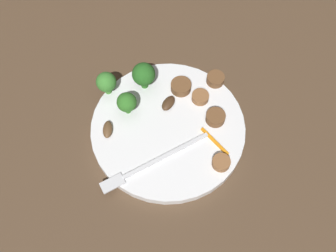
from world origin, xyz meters
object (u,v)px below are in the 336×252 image
Objects in this scene: sausage_slice_0 at (221,163)px; broccoli_floret_0 at (127,102)px; mushroom_1 at (108,129)px; sausage_slice_3 at (215,79)px; pepper_strip_1 at (215,141)px; sausage_slice_4 at (181,87)px; broccoli_floret_2 at (144,75)px; mushroom_2 at (168,103)px; sausage_slice_1 at (200,97)px; plate at (168,128)px; fork at (148,165)px; broccoli_floret_1 at (106,82)px; sausage_slice_2 at (215,117)px.

broccoli_floret_0 is at bearing -41.38° from sausage_slice_0.
mushroom_1 is at bearing 41.10° from broccoli_floret_0.
sausage_slice_3 is 0.51× the size of pepper_strip_1.
broccoli_floret_0 is 1.30× the size of sausage_slice_4.
broccoli_floret_2 is 1.75× the size of mushroom_2.
broccoli_floret_2 is 1.75× the size of sausage_slice_3.
sausage_slice_4 is at bearing -41.00° from sausage_slice_1.
broccoli_floret_2 is at bearing -14.93° from sausage_slice_4.
sausage_slice_3 is at bearing -166.73° from broccoli_floret_0.
plate is 1.41× the size of fork.
sausage_slice_4 is 0.58× the size of pepper_strip_1.
sausage_slice_3 is (-0.18, 0.01, -0.02)m from broccoli_floret_1.
sausage_slice_3 reaches higher than sausage_slice_0.
mushroom_2 is 0.10m from pepper_strip_1.
sausage_slice_2 is at bearing -178.94° from plate.
sausage_slice_2 is 1.04× the size of mushroom_1.
plate is 7.22× the size of sausage_slice_4.
broccoli_floret_2 reaches higher than sausage_slice_0.
mushroom_1 is 0.17m from pepper_strip_1.
broccoli_floret_1 reaches higher than plate.
broccoli_floret_2 is 1.90× the size of sausage_slice_0.
sausage_slice_0 is at bearing 81.16° from sausage_slice_3.
fork is at bearing 129.03° from mushroom_1.
sausage_slice_2 is (-0.16, 0.08, -0.02)m from broccoli_floret_1.
broccoli_floret_1 reaches higher than fork.
broccoli_floret_1 is 0.15m from sausage_slice_1.
sausage_slice_0 is at bearing 151.91° from fork.
sausage_slice_2 is at bearing -171.99° from fork.
sausage_slice_4 is at bearing -115.80° from plate.
fork is (0.04, 0.06, 0.01)m from plate.
sausage_slice_2 reaches higher than mushroom_1.
sausage_slice_1 is at bearing 43.64° from sausage_slice_3.
broccoli_floret_2 reaches higher than sausage_slice_4.
sausage_slice_1 is (-0.15, 0.04, -0.02)m from broccoli_floret_1.
sausage_slice_2 is at bearing -102.84° from pepper_strip_1.
sausage_slice_2 reaches higher than sausage_slice_0.
broccoli_floret_1 is at bearing -2.44° from sausage_slice_3.
sausage_slice_2 is at bearing 178.60° from mushroom_1.
mushroom_1 is at bearing -1.40° from sausage_slice_2.
sausage_slice_0 and mushroom_2 have the same top height.
sausage_slice_4 is (-0.03, -0.07, 0.01)m from plate.
broccoli_floret_1 is 1.48× the size of mushroom_1.
mushroom_1 is at bearing -15.34° from pepper_strip_1.
sausage_slice_3 is at bearing -155.03° from fork.
sausage_slice_0 is at bearing 94.20° from sausage_slice_1.
sausage_slice_2 is 0.04m from pepper_strip_1.
sausage_slice_0 is 0.13m from mushroom_2.
broccoli_floret_1 reaches higher than mushroom_2.
plate is 0.07m from fork.
sausage_slice_0 is 0.92× the size of mushroom_2.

